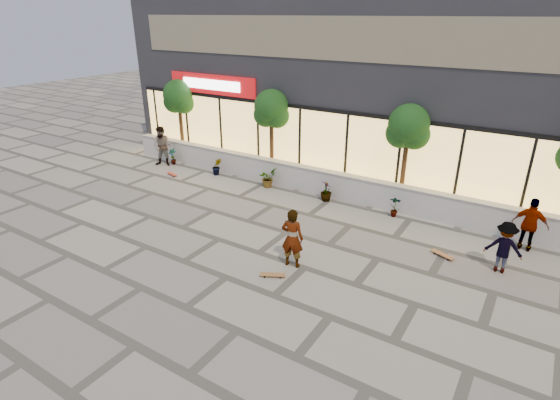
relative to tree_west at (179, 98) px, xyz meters
The scene contains 18 objects.
ground 12.21m from the tree_west, 40.55° to the right, with size 80.00×80.00×0.00m, color #A5A18F.
planter_wall 9.36m from the tree_west, ahead, with size 22.00×0.42×1.04m.
retail_building 10.27m from the tree_west, 28.00° to the left, with size 24.00×9.17×8.50m.
shrub_a 2.91m from the tree_west, 68.20° to the right, with size 0.43×0.29×0.81m, color #193912.
shrub_b 4.37m from the tree_west, 20.75° to the right, with size 0.45×0.36×0.81m, color #193912.
shrub_c 6.74m from the tree_west, 11.58° to the right, with size 0.73×0.63×0.81m, color #193912.
shrub_d 9.35m from the tree_west, ahead, with size 0.45×0.45×0.81m, color #193912.
shrub_e 12.05m from the tree_west, ahead, with size 0.43×0.29×0.81m, color #193912.
tree_west is the anchor object (origin of this frame).
tree_midwest 5.50m from the tree_west, ahead, with size 1.60×1.50×3.92m.
tree_mideast 11.50m from the tree_west, ahead, with size 1.60×1.50×3.92m.
skater_center 12.13m from the tree_west, 30.94° to the right, with size 0.66×0.44×1.82m, color white.
skater_left 2.59m from the tree_west, 81.31° to the right, with size 0.94×0.73×1.93m, color #90785D.
skater_right_near 16.20m from the tree_west, ahead, with size 1.03×0.43×1.75m, color white.
skater_right_far 15.98m from the tree_west, 11.60° to the right, with size 1.01×0.58×1.56m, color maroon.
skateboard_center 12.62m from the tree_west, 34.61° to the right, with size 0.73×0.50×0.09m.
skateboard_left 4.11m from the tree_west, 57.02° to the right, with size 0.71×0.34×0.08m.
skateboard_right_near 14.58m from the tree_west, 13.09° to the right, with size 0.78×0.45×0.09m.
Camera 1 is at (6.91, -8.05, 6.94)m, focal length 28.00 mm.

